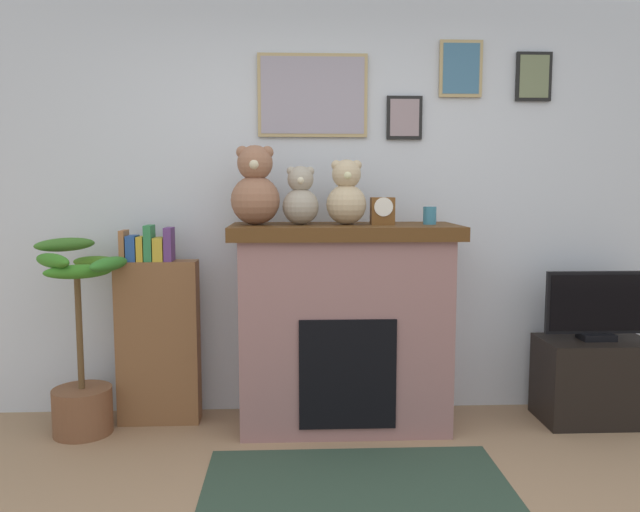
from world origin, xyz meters
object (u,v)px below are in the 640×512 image
(fireplace, at_px, (344,325))
(teddy_bear_cream, at_px, (346,195))
(candle_jar, at_px, (430,216))
(teddy_bear_grey, at_px, (301,198))
(bookshelf, at_px, (158,335))
(tv_stand, at_px, (594,380))
(mantel_clock, at_px, (382,211))
(television, at_px, (598,307))
(teddy_bear_brown, at_px, (255,189))
(potted_plant, at_px, (82,363))

(fireplace, bearing_deg, teddy_bear_cream, -59.61)
(candle_jar, xyz_separation_m, teddy_bear_grey, (-0.76, -0.00, 0.10))
(bookshelf, bearing_deg, teddy_bear_cream, -4.99)
(tv_stand, distance_m, mantel_clock, 1.69)
(candle_jar, bearing_deg, television, -0.14)
(mantel_clock, distance_m, teddy_bear_brown, 0.76)
(teddy_bear_brown, bearing_deg, television, -0.05)
(fireplace, bearing_deg, mantel_clock, -4.96)
(teddy_bear_cream, bearing_deg, fireplace, 120.39)
(teddy_bear_grey, bearing_deg, teddy_bear_cream, -0.01)
(potted_plant, bearing_deg, teddy_bear_brown, 3.50)
(tv_stand, bearing_deg, teddy_bear_grey, 179.98)
(potted_plant, bearing_deg, mantel_clock, 1.98)
(teddy_bear_brown, height_order, teddy_bear_grey, teddy_bear_brown)
(tv_stand, bearing_deg, mantel_clock, -179.97)
(fireplace, height_order, television, fireplace)
(television, distance_m, teddy_bear_cream, 1.68)
(bookshelf, relative_size, mantel_clock, 7.57)
(bookshelf, distance_m, teddy_bear_grey, 1.21)
(candle_jar, bearing_deg, teddy_bear_cream, -179.94)
(fireplace, distance_m, bookshelf, 1.13)
(potted_plant, bearing_deg, tv_stand, 1.14)
(teddy_bear_brown, bearing_deg, candle_jar, 0.03)
(candle_jar, relative_size, teddy_bear_brown, 0.23)
(mantel_clock, xyz_separation_m, teddy_bear_cream, (-0.21, 0.00, 0.09))
(fireplace, xyz_separation_m, potted_plant, (-1.53, -0.08, -0.20))
(tv_stand, bearing_deg, teddy_bear_cream, 179.98)
(bookshelf, bearing_deg, mantel_clock, -4.26)
(television, relative_size, teddy_bear_grey, 1.87)
(fireplace, height_order, candle_jar, candle_jar)
(candle_jar, height_order, teddy_bear_brown, teddy_bear_brown)
(bookshelf, relative_size, teddy_bear_cream, 3.19)
(teddy_bear_brown, bearing_deg, tv_stand, -0.01)
(mantel_clock, height_order, teddy_bear_cream, teddy_bear_cream)
(fireplace, height_order, mantel_clock, mantel_clock)
(tv_stand, bearing_deg, potted_plant, -178.86)
(television, height_order, mantel_clock, mantel_clock)
(fireplace, xyz_separation_m, mantel_clock, (0.22, -0.02, 0.68))
(potted_plant, distance_m, tv_stand, 3.08)
(television, relative_size, teddy_bear_brown, 1.39)
(bookshelf, height_order, tv_stand, bookshelf)
(teddy_bear_grey, bearing_deg, television, -0.07)
(tv_stand, relative_size, mantel_clock, 4.10)
(potted_plant, height_order, television, potted_plant)
(tv_stand, distance_m, teddy_bear_brown, 2.38)
(tv_stand, relative_size, television, 1.03)
(potted_plant, xyz_separation_m, tv_stand, (3.08, 0.06, -0.16))
(fireplace, distance_m, mantel_clock, 0.72)
(fireplace, bearing_deg, potted_plant, -177.01)
(television, height_order, candle_jar, candle_jar)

